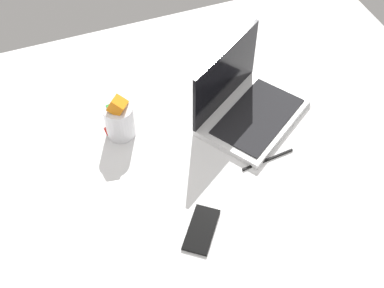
# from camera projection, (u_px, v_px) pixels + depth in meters

# --- Properties ---
(bed_mattress) EXTENTS (1.80, 1.40, 0.18)m
(bed_mattress) POSITION_uv_depth(u_px,v_px,m) (192.00, 182.00, 1.54)
(bed_mattress) COLOR white
(bed_mattress) RESTS_ON ground
(laptop) EXTENTS (0.40, 0.37, 0.23)m
(laptop) POSITION_uv_depth(u_px,v_px,m) (246.00, 105.00, 1.56)
(laptop) COLOR silver
(laptop) RESTS_ON bed_mattress
(snack_cup) EXTENTS (0.10, 0.09, 0.15)m
(snack_cup) POSITION_uv_depth(u_px,v_px,m) (119.00, 119.00, 1.50)
(snack_cup) COLOR silver
(snack_cup) RESTS_ON bed_mattress
(cell_phone) EXTENTS (0.14, 0.15, 0.01)m
(cell_phone) POSITION_uv_depth(u_px,v_px,m) (201.00, 229.00, 1.33)
(cell_phone) COLOR black
(cell_phone) RESTS_ON bed_mattress
(charger_cable) EXTENTS (0.17, 0.02, 0.01)m
(charger_cable) POSITION_uv_depth(u_px,v_px,m) (268.00, 160.00, 1.48)
(charger_cable) COLOR black
(charger_cable) RESTS_ON bed_mattress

